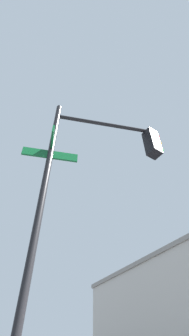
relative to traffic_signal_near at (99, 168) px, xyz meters
name	(u,v)px	position (x,y,z in m)	size (l,w,h in m)	color
traffic_signal_near	(99,168)	(0.00, 0.00, 0.00)	(1.48, 2.90, 6.46)	black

